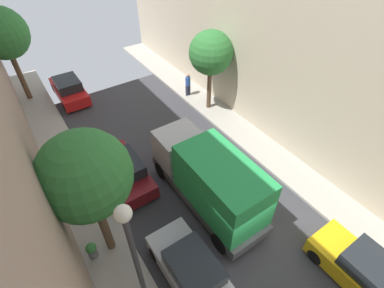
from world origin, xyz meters
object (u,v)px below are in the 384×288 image
street_tree_2 (2,34)px  lamp_post (134,255)px  street_tree_1 (211,53)px  pedestrian (188,84)px  street_tree_0 (85,176)px  potted_plant_2 (50,152)px  parked_car_right_2 (367,273)px  parked_car_left_5 (69,90)px  delivery_truck (209,179)px  parked_car_left_4 (124,171)px  potted_plant_1 (92,250)px  parked_car_left_3 (192,271)px

street_tree_2 → lamp_post: (0.65, -17.35, -0.69)m
street_tree_1 → pedestrian: bearing=99.0°
street_tree_1 → lamp_post: size_ratio=0.87×
street_tree_0 → potted_plant_2: (-0.71, 6.94, -3.98)m
parked_car_right_2 → potted_plant_2: bearing=120.9°
parked_car_left_5 → delivery_truck: delivery_truck is taller
parked_car_right_2 → street_tree_2: street_tree_2 is taller
lamp_post → delivery_truck: bearing=29.6°
street_tree_1 → lamp_post: lamp_post is taller
parked_car_left_4 → street_tree_0: (-2.11, -3.16, 3.91)m
street_tree_1 → potted_plant_1: size_ratio=6.52×
street_tree_0 → parked_car_left_4: bearing=56.3°
parked_car_left_4 → lamp_post: size_ratio=0.69×
parked_car_left_3 → potted_plant_1: size_ratio=5.16×
street_tree_0 → street_tree_2: 14.33m
potted_plant_2 → lamp_post: size_ratio=0.15×
street_tree_0 → potted_plant_1: street_tree_0 is taller
parked_car_right_2 → parked_car_left_4: bearing=118.4°
parked_car_left_5 → potted_plant_1: size_ratio=5.16×
delivery_truck → pedestrian: 9.72m
street_tree_1 → parked_car_left_5: bearing=138.2°
parked_car_left_5 → street_tree_0: 13.56m
delivery_truck → potted_plant_1: (-5.57, 0.43, -1.19)m
delivery_truck → pedestrian: (4.53, 8.57, -0.71)m
parked_car_right_2 → potted_plant_2: parked_car_right_2 is taller
parked_car_right_2 → lamp_post: (-7.30, 3.78, 3.40)m
parked_car_right_2 → street_tree_2: (-7.95, 21.13, 4.09)m
parked_car_left_5 → potted_plant_2: size_ratio=4.56×
parked_car_left_4 → street_tree_0: 5.45m
potted_plant_1 → lamp_post: (0.97, -3.04, 3.52)m
parked_car_left_3 → street_tree_1: (7.56, 9.10, 3.35)m
parked_car_left_4 → parked_car_left_3: bearing=-90.0°
street_tree_1 → potted_plant_2: 10.95m
parked_car_left_4 → potted_plant_1: bearing=-132.3°
delivery_truck → potted_plant_1: bearing=175.6°
parked_car_left_3 → parked_car_right_2: same height
pedestrian → street_tree_2: street_tree_2 is taller
parked_car_left_3 → parked_car_right_2: size_ratio=1.00×
parked_car_right_2 → delivery_truck: bearing=112.9°
potted_plant_1 → parked_car_left_3: bearing=-46.7°
parked_car_right_2 → street_tree_0: size_ratio=0.69×
parked_car_left_3 → pedestrian: (7.23, 11.18, 0.35)m
parked_car_left_4 → parked_car_left_5: 9.65m
parked_car_left_3 → lamp_post: lamp_post is taller
parked_car_left_3 → parked_car_left_5: same height
street_tree_2 → potted_plant_1: street_tree_2 is taller
parked_car_left_3 → street_tree_0: 5.37m
parked_car_left_5 → street_tree_2: size_ratio=0.67×
parked_car_left_4 → parked_car_right_2: same height
parked_car_right_2 → lamp_post: size_ratio=0.69×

